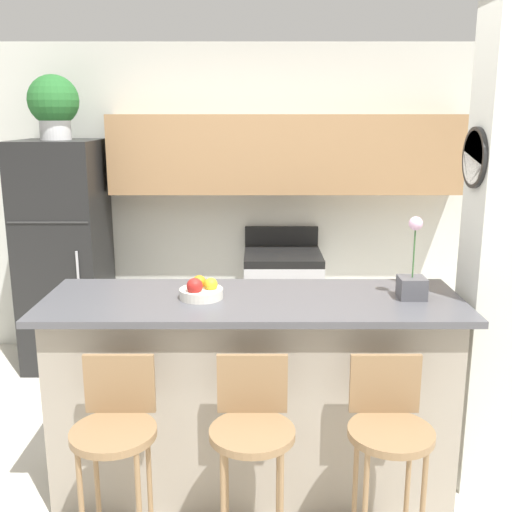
{
  "coord_description": "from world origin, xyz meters",
  "views": [
    {
      "loc": [
        0.02,
        -2.96,
        1.99
      ],
      "look_at": [
        0.0,
        0.71,
        1.12
      ],
      "focal_mm": 42.0,
      "sensor_mm": 36.0,
      "label": 1
    }
  ],
  "objects": [
    {
      "name": "bar_stool_mid",
      "position": [
        0.0,
        -0.57,
        0.63
      ],
      "size": [
        0.38,
        0.38,
        0.94
      ],
      "color": "olive",
      "rests_on": "ground_plane"
    },
    {
      "name": "potted_plant_on_fridge",
      "position": [
        -1.5,
        1.67,
        2.06
      ],
      "size": [
        0.38,
        0.38,
        0.48
      ],
      "color": "silver",
      "rests_on": "refrigerator"
    },
    {
      "name": "refrigerator",
      "position": [
        -1.5,
        1.67,
        0.9
      ],
      "size": [
        0.62,
        0.69,
        1.8
      ],
      "color": "black",
      "rests_on": "ground_plane"
    },
    {
      "name": "counter_bar",
      "position": [
        0.0,
        0.0,
        0.54
      ],
      "size": [
        2.17,
        0.73,
        1.07
      ],
      "color": "gray",
      "rests_on": "ground_plane"
    },
    {
      "name": "pillar_right",
      "position": [
        1.29,
        0.04,
        1.28
      ],
      "size": [
        0.38,
        0.32,
        2.55
      ],
      "color": "silver",
      "rests_on": "ground_plane"
    },
    {
      "name": "ground_plane",
      "position": [
        0.0,
        0.0,
        0.0
      ],
      "size": [
        14.0,
        14.0,
        0.0
      ],
      "primitive_type": "plane",
      "color": "beige"
    },
    {
      "name": "trash_bin",
      "position": [
        -0.97,
        1.44,
        0.19
      ],
      "size": [
        0.28,
        0.28,
        0.38
      ],
      "color": "black",
      "rests_on": "ground_plane"
    },
    {
      "name": "stove_range",
      "position": [
        0.23,
        1.72,
        0.46
      ],
      "size": [
        0.62,
        0.61,
        1.07
      ],
      "color": "silver",
      "rests_on": "ground_plane"
    },
    {
      "name": "fruit_bowl",
      "position": [
        -0.27,
        -0.0,
        1.11
      ],
      "size": [
        0.22,
        0.22,
        0.12
      ],
      "color": "silver",
      "rests_on": "counter_bar"
    },
    {
      "name": "bar_stool_right",
      "position": [
        0.6,
        -0.57,
        0.63
      ],
      "size": [
        0.38,
        0.38,
        0.94
      ],
      "color": "olive",
      "rests_on": "ground_plane"
    },
    {
      "name": "bar_stool_left",
      "position": [
        -0.6,
        -0.57,
        0.63
      ],
      "size": [
        0.38,
        0.38,
        0.94
      ],
      "color": "olive",
      "rests_on": "ground_plane"
    },
    {
      "name": "orchid_vase",
      "position": [
        0.82,
        -0.0,
        1.17
      ],
      "size": [
        0.14,
        0.14,
        0.43
      ],
      "color": "#4C4C51",
      "rests_on": "counter_bar"
    },
    {
      "name": "wall_back",
      "position": [
        0.1,
        1.99,
        1.44
      ],
      "size": [
        5.6,
        0.38,
        2.55
      ],
      "color": "silver",
      "rests_on": "ground_plane"
    }
  ]
}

